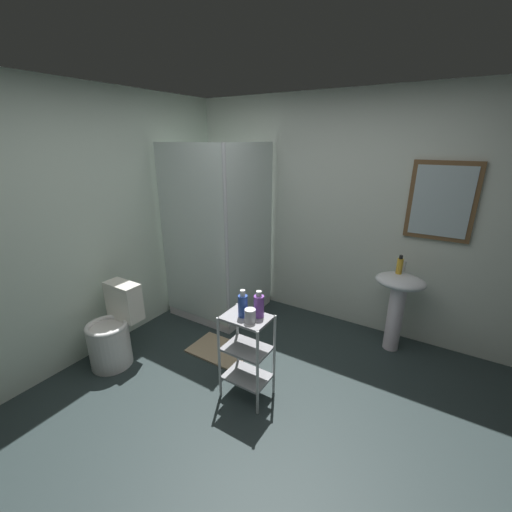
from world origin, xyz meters
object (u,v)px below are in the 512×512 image
at_px(shower_stall, 222,278).
at_px(hand_soap_bottle, 400,266).
at_px(storage_cart, 247,350).
at_px(conditioner_bottle_purple, 259,305).
at_px(shampoo_bottle_blue, 243,305).
at_px(pedestal_sink, 398,297).
at_px(bath_mat, 220,350).
at_px(rinse_cup, 250,316).
at_px(toilet, 113,333).

relative_size(shower_stall, hand_soap_bottle, 10.86).
distance_m(storage_cart, conditioner_bottle_purple, 0.41).
relative_size(storage_cart, shampoo_bottle_blue, 3.34).
height_order(pedestal_sink, conditioner_bottle_purple, conditioner_bottle_purple).
height_order(shower_stall, conditioner_bottle_purple, shower_stall).
bearing_deg(shower_stall, shampoo_bottle_blue, -45.57).
bearing_deg(bath_mat, rinse_cup, -32.24).
bearing_deg(rinse_cup, pedestal_sink, 58.84).
distance_m(shower_stall, toilet, 1.33).
xyz_separation_m(conditioner_bottle_purple, rinse_cup, (-0.01, -0.10, -0.04)).
height_order(pedestal_sink, shampoo_bottle_blue, shampoo_bottle_blue).
xyz_separation_m(toilet, storage_cart, (1.31, 0.29, 0.12)).
bearing_deg(rinse_cup, hand_soap_bottle, 60.32).
xyz_separation_m(pedestal_sink, storage_cart, (-0.89, -1.32, -0.14)).
bearing_deg(rinse_cup, conditioner_bottle_purple, 82.40).
relative_size(shampoo_bottle_blue, rinse_cup, 2.15).
bearing_deg(shampoo_bottle_blue, conditioner_bottle_purple, 31.92).
xyz_separation_m(storage_cart, conditioner_bottle_purple, (0.08, 0.06, 0.40)).
distance_m(conditioner_bottle_purple, bath_mat, 1.08).
relative_size(storage_cart, conditioner_bottle_purple, 3.48).
bearing_deg(shampoo_bottle_blue, toilet, -167.45).
xyz_separation_m(pedestal_sink, toilet, (-2.20, -1.62, -0.26)).
bearing_deg(hand_soap_bottle, shampoo_bottle_blue, -123.10).
distance_m(shower_stall, conditioner_bottle_purple, 1.48).
height_order(toilet, hand_soap_bottle, hand_soap_bottle).
distance_m(hand_soap_bottle, shampoo_bottle_blue, 1.62).
xyz_separation_m(shampoo_bottle_blue, bath_mat, (-0.54, 0.36, -0.83)).
height_order(pedestal_sink, bath_mat, pedestal_sink).
distance_m(pedestal_sink, storage_cart, 1.60).
relative_size(shower_stall, pedestal_sink, 2.47).
relative_size(pedestal_sink, bath_mat, 1.35).
bearing_deg(storage_cart, hand_soap_bottle, 57.55).
distance_m(rinse_cup, bath_mat, 1.08).
xyz_separation_m(shower_stall, hand_soap_bottle, (1.87, 0.36, 0.43)).
distance_m(shower_stall, pedestal_sink, 1.93).
height_order(storage_cart, shampoo_bottle_blue, shampoo_bottle_blue).
bearing_deg(bath_mat, storage_cart, -31.85).
bearing_deg(pedestal_sink, rinse_cup, -121.16).
height_order(hand_soap_bottle, conditioner_bottle_purple, hand_soap_bottle).
relative_size(shower_stall, rinse_cup, 19.45).
xyz_separation_m(toilet, conditioner_bottle_purple, (1.39, 0.35, 0.52)).
xyz_separation_m(conditioner_bottle_purple, bath_mat, (-0.64, 0.29, -0.82)).
relative_size(toilet, hand_soap_bottle, 4.13).
distance_m(hand_soap_bottle, rinse_cup, 1.61).
height_order(toilet, bath_mat, toilet).
bearing_deg(storage_cart, pedestal_sink, 56.05).
bearing_deg(toilet, pedestal_sink, 36.32).
relative_size(toilet, rinse_cup, 7.39).
height_order(pedestal_sink, storage_cart, pedestal_sink).
distance_m(pedestal_sink, bath_mat, 1.84).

